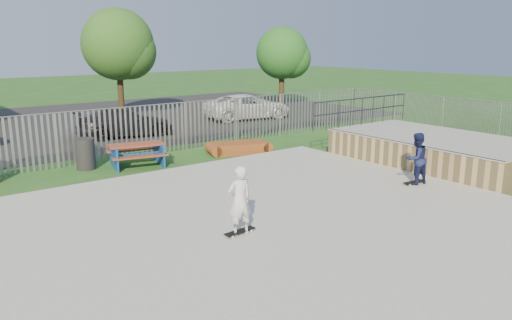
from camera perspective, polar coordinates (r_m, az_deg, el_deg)
ground at (r=12.11m, az=-1.67°, el=-8.14°), size 120.00×120.00×0.00m
concrete_slab at (r=12.08m, az=-1.67°, el=-7.81°), size 15.00×12.00×0.15m
quarter_pipe at (r=19.42m, az=19.76°, el=1.04°), size 5.50×7.05×2.19m
fence at (r=16.06m, az=-8.38°, el=0.86°), size 26.04×16.02×2.00m
picnic_table at (r=18.70m, az=-13.46°, el=0.59°), size 2.27×2.00×0.83m
funbox at (r=20.40m, az=-1.95°, el=1.42°), size 2.39×1.66×0.43m
trash_bin_grey at (r=18.71m, az=-18.91°, el=0.67°), size 0.67×0.67×1.11m
parking_lot at (r=29.25m, az=-24.03°, el=3.50°), size 40.00×18.00×0.02m
car_dark at (r=24.64m, az=-14.74°, el=4.14°), size 4.76×2.60×1.31m
car_white at (r=29.38m, az=-0.94°, el=6.12°), size 5.45×3.17×1.43m
tree_mid at (r=30.55m, az=-15.51°, el=12.59°), size 4.11×4.11×6.35m
tree_right at (r=34.83m, az=2.98°, el=12.09°), size 3.54×3.54×5.46m
skateboard_a at (r=16.21m, az=17.65°, el=-2.48°), size 0.82×0.29×0.08m
skateboard_b at (r=11.54m, az=-1.86°, el=-8.24°), size 0.81×0.26×0.08m
skater_navy at (r=16.03m, az=17.84°, el=0.15°), size 0.84×0.69×1.60m
skater_white at (r=11.28m, az=-1.89°, el=-4.63°), size 0.62×0.44×1.60m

